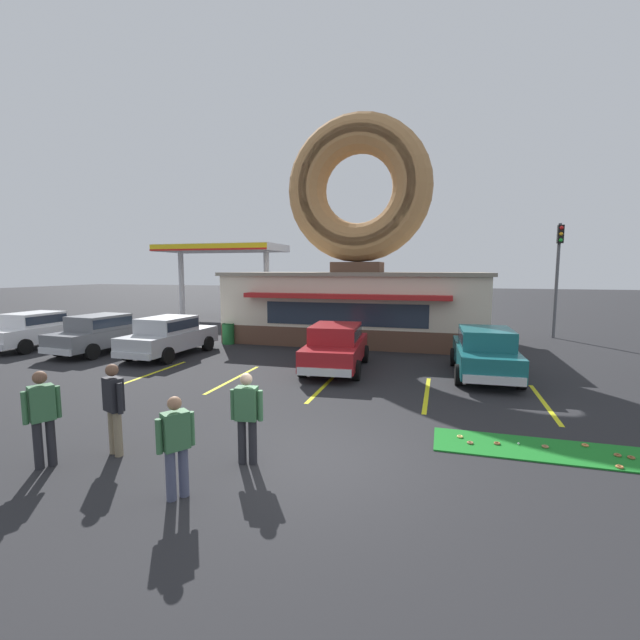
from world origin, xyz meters
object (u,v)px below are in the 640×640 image
golf_ball (519,444)px  pedestrian_hooded_kid (176,443)px  trash_bin (228,333)px  traffic_light_pole (558,265)px  pedestrian_leather_jacket_man (247,414)px  pedestrian_blue_sweater_man (114,404)px  pedestrian_clipboard_woman (42,414)px  car_teal (485,350)px  car_grey (102,332)px  car_silver (169,335)px  car_white (36,328)px  car_red (336,345)px

golf_ball → pedestrian_hooded_kid: size_ratio=0.03×
trash_bin → traffic_light_pole: size_ratio=0.17×
pedestrian_leather_jacket_man → trash_bin: (-6.38, 11.26, -0.42)m
pedestrian_leather_jacket_man → pedestrian_blue_sweater_man: bearing=-172.4°
pedestrian_hooded_kid → traffic_light_pole: (9.36, 18.81, 2.83)m
pedestrian_clipboard_woman → pedestrian_leather_jacket_man: bearing=18.2°
pedestrian_leather_jacket_man → pedestrian_clipboard_woman: size_ratio=0.96×
pedestrian_blue_sweater_man → traffic_light_pole: (11.40, 17.78, 2.73)m
car_teal → car_grey: bearing=-179.9°
car_silver → pedestrian_clipboard_woman: pedestrian_clipboard_woman is taller
traffic_light_pole → car_white: bearing=-157.6°
car_grey → golf_ball: bearing=-20.5°
pedestrian_hooded_kid → pedestrian_leather_jacket_man: bearing=69.4°
pedestrian_clipboard_woman → trash_bin: pedestrian_clipboard_woman is taller
pedestrian_hooded_kid → pedestrian_leather_jacket_man: (0.52, 1.37, 0.04)m
car_grey → pedestrian_leather_jacket_man: size_ratio=2.81×
car_grey → trash_bin: bearing=38.8°
pedestrian_blue_sweater_man → pedestrian_clipboard_woman: pedestrian_blue_sweater_man is taller
car_white → pedestrian_clipboard_woman: 14.09m
car_red → car_white: 13.93m
car_grey → pedestrian_clipboard_woman: size_ratio=2.69×
pedestrian_clipboard_woman → golf_ball: bearing=21.9°
car_teal → trash_bin: 11.55m
car_teal → pedestrian_clipboard_woman: (-8.06, -9.06, 0.10)m
car_teal → pedestrian_blue_sweater_man: size_ratio=2.64×
car_teal → pedestrian_leather_jacket_man: size_ratio=2.77×
car_silver → traffic_light_pole: (16.14, 9.42, 2.84)m
car_red → pedestrian_blue_sweater_man: pedestrian_blue_sweater_man is taller
pedestrian_hooded_kid → pedestrian_leather_jacket_man: pedestrian_leather_jacket_man is taller
car_grey → pedestrian_blue_sweater_man: pedestrian_blue_sweater_man is taller
pedestrian_clipboard_woman → car_red: bearing=70.0°
pedestrian_hooded_kid → pedestrian_clipboard_woman: bearing=174.9°
car_red → car_grey: bearing=178.0°
car_white → car_teal: bearing=-0.1°
pedestrian_blue_sweater_man → pedestrian_leather_jacket_man: (2.56, 0.34, -0.05)m
pedestrian_leather_jacket_man → trash_bin: pedestrian_leather_jacket_man is taller
trash_bin → car_grey: bearing=-141.2°
golf_ball → car_teal: (-0.16, 5.76, 0.82)m
car_teal → car_red: 4.92m
golf_ball → pedestrian_clipboard_woman: pedestrian_clipboard_woman is taller
pedestrian_hooded_kid → car_grey: bearing=137.1°
trash_bin → car_teal: bearing=-16.7°
car_silver → car_teal: bearing=-0.3°
car_grey → pedestrian_clipboard_woman: (7.15, -9.03, 0.10)m
pedestrian_leather_jacket_man → traffic_light_pole: 19.75m
car_silver → car_white: bearing=-179.6°
car_silver → car_white: 6.85m
car_silver → trash_bin: size_ratio=4.73×
car_silver → pedestrian_leather_jacket_man: 10.84m
pedestrian_leather_jacket_man → traffic_light_pole: (8.84, 17.44, 2.79)m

